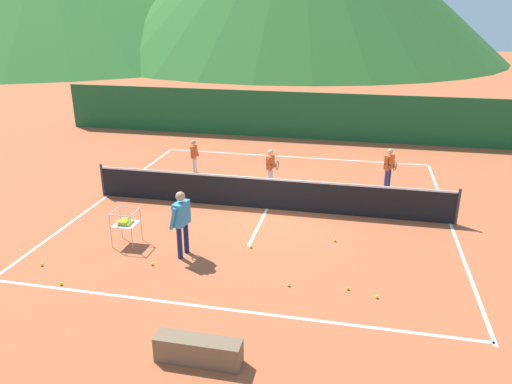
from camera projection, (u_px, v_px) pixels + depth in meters
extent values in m
plane|color=#B25633|center=(267.00, 209.00, 14.81)|extent=(120.00, 120.00, 0.00)
cube|color=white|center=(217.00, 308.00, 9.93)|extent=(10.43, 0.08, 0.01)
cube|color=white|center=(293.00, 157.00, 19.88)|extent=(10.43, 0.08, 0.01)
cube|color=white|center=(108.00, 195.00, 15.84)|extent=(0.08, 10.88, 0.01)
cube|color=white|center=(450.00, 224.00, 13.79)|extent=(0.08, 10.88, 0.01)
cube|color=white|center=(267.00, 209.00, 14.81)|extent=(0.08, 5.08, 0.01)
cylinder|color=#333338|center=(103.00, 180.00, 15.68)|extent=(0.08, 0.08, 1.05)
cylinder|color=#333338|center=(458.00, 207.00, 13.58)|extent=(0.08, 0.08, 1.05)
cube|color=black|center=(267.00, 194.00, 14.65)|extent=(10.60, 0.02, 0.92)
cube|color=white|center=(268.00, 179.00, 14.48)|extent=(10.60, 0.03, 0.06)
cylinder|color=#191E4C|center=(180.00, 243.00, 11.78)|extent=(0.12, 0.12, 0.82)
cylinder|color=#191E4C|center=(186.00, 237.00, 12.05)|extent=(0.12, 0.12, 0.82)
cube|color=#338CBF|center=(181.00, 213.00, 11.67)|extent=(0.31, 0.52, 0.57)
sphere|color=tan|center=(180.00, 196.00, 11.51)|extent=(0.23, 0.23, 0.23)
cylinder|color=#338CBF|center=(173.00, 219.00, 11.46)|extent=(0.23, 0.12, 0.56)
cylinder|color=#338CBF|center=(186.00, 210.00, 11.94)|extent=(0.18, 0.11, 0.56)
torus|color=#262628|center=(177.00, 211.00, 12.04)|extent=(0.07, 0.29, 0.29)
cylinder|color=black|center=(185.00, 212.00, 11.96)|extent=(0.22, 0.06, 0.03)
cylinder|color=silver|center=(195.00, 164.00, 17.98)|extent=(0.09, 0.09, 0.61)
cylinder|color=silver|center=(194.00, 166.00, 17.77)|extent=(0.09, 0.09, 0.61)
cube|color=#E55926|center=(194.00, 151.00, 17.69)|extent=(0.21, 0.38, 0.43)
sphere|color=tan|center=(194.00, 142.00, 17.58)|extent=(0.17, 0.17, 0.17)
cylinder|color=#E55926|center=(197.00, 150.00, 17.89)|extent=(0.17, 0.08, 0.42)
cylinder|color=#E55926|center=(194.00, 154.00, 17.50)|extent=(0.13, 0.08, 0.42)
cylinder|color=silver|center=(271.00, 176.00, 16.65)|extent=(0.10, 0.10, 0.64)
cylinder|color=silver|center=(269.00, 178.00, 16.43)|extent=(0.10, 0.10, 0.64)
cube|color=#E55926|center=(270.00, 162.00, 16.35)|extent=(0.22, 0.40, 0.45)
sphere|color=#DBAD84|center=(271.00, 152.00, 16.23)|extent=(0.18, 0.18, 0.18)
cylinder|color=#E55926|center=(274.00, 161.00, 16.53)|extent=(0.18, 0.09, 0.44)
cylinder|color=#E55926|center=(269.00, 165.00, 16.16)|extent=(0.14, 0.08, 0.44)
torus|color=#262628|center=(277.00, 165.00, 16.07)|extent=(0.06, 0.29, 0.29)
cylinder|color=black|center=(270.00, 165.00, 16.15)|extent=(0.22, 0.05, 0.03)
cylinder|color=navy|center=(389.00, 177.00, 16.54)|extent=(0.10, 0.10, 0.66)
cylinder|color=navy|center=(386.00, 179.00, 16.36)|extent=(0.10, 0.10, 0.66)
cube|color=#E55926|center=(389.00, 162.00, 16.25)|extent=(0.34, 0.43, 0.47)
sphere|color=#DBAD84|center=(390.00, 151.00, 16.13)|extent=(0.18, 0.18, 0.18)
cylinder|color=#E55926|center=(394.00, 161.00, 16.40)|extent=(0.19, 0.14, 0.45)
cylinder|color=#E55926|center=(387.00, 164.00, 16.08)|extent=(0.15, 0.12, 0.46)
torus|color=#262628|center=(395.00, 166.00, 15.92)|extent=(0.15, 0.27, 0.29)
cylinder|color=black|center=(388.00, 165.00, 16.07)|extent=(0.21, 0.12, 0.03)
cylinder|color=#B7B7BC|center=(121.00, 222.00, 12.79)|extent=(0.02, 0.02, 0.89)
cylinder|color=#B7B7BC|center=(141.00, 224.00, 12.68)|extent=(0.02, 0.02, 0.89)
cylinder|color=#B7B7BC|center=(111.00, 231.00, 12.28)|extent=(0.02, 0.02, 0.89)
cylinder|color=#B7B7BC|center=(132.00, 233.00, 12.17)|extent=(0.02, 0.02, 0.89)
cube|color=#B7B7BC|center=(126.00, 224.00, 12.45)|extent=(0.56, 0.56, 0.01)
cube|color=#B7B7BC|center=(130.00, 207.00, 12.58)|extent=(0.56, 0.02, 0.02)
cube|color=#B7B7BC|center=(119.00, 216.00, 12.07)|extent=(0.56, 0.02, 0.02)
cube|color=#B7B7BC|center=(114.00, 211.00, 12.38)|extent=(0.02, 0.56, 0.02)
cube|color=#B7B7BC|center=(135.00, 212.00, 12.27)|extent=(0.02, 0.56, 0.02)
sphere|color=yellow|center=(118.00, 224.00, 12.34)|extent=(0.07, 0.07, 0.07)
sphere|color=yellow|center=(120.00, 223.00, 12.40)|extent=(0.07, 0.07, 0.07)
sphere|color=yellow|center=(121.00, 222.00, 12.46)|extent=(0.07, 0.07, 0.07)
sphere|color=yellow|center=(122.00, 221.00, 12.51)|extent=(0.07, 0.07, 0.07)
sphere|color=yellow|center=(123.00, 220.00, 12.58)|extent=(0.07, 0.07, 0.07)
sphere|color=yellow|center=(121.00, 224.00, 12.33)|extent=(0.07, 0.07, 0.07)
sphere|color=yellow|center=(122.00, 224.00, 12.39)|extent=(0.07, 0.07, 0.07)
sphere|color=yellow|center=(123.00, 223.00, 12.44)|extent=(0.07, 0.07, 0.07)
sphere|color=yellow|center=(124.00, 222.00, 12.51)|extent=(0.07, 0.07, 0.07)
sphere|color=yellow|center=(126.00, 220.00, 12.56)|extent=(0.07, 0.07, 0.07)
sphere|color=yellow|center=(123.00, 225.00, 12.32)|extent=(0.07, 0.07, 0.07)
sphere|color=yellow|center=(124.00, 224.00, 12.37)|extent=(0.07, 0.07, 0.07)
sphere|color=yellow|center=(126.00, 223.00, 12.43)|extent=(0.07, 0.07, 0.07)
sphere|color=yellow|center=(127.00, 222.00, 12.50)|extent=(0.07, 0.07, 0.07)
sphere|color=yellow|center=(128.00, 221.00, 12.56)|extent=(0.07, 0.07, 0.07)
sphere|color=yellow|center=(126.00, 225.00, 12.31)|extent=(0.07, 0.07, 0.07)
sphere|color=yellow|center=(127.00, 224.00, 12.36)|extent=(0.07, 0.07, 0.07)
sphere|color=yellow|center=(128.00, 223.00, 12.42)|extent=(0.07, 0.07, 0.07)
sphere|color=yellow|center=(129.00, 222.00, 12.48)|extent=(0.07, 0.07, 0.07)
sphere|color=yellow|center=(130.00, 221.00, 12.54)|extent=(0.07, 0.07, 0.07)
sphere|color=yellow|center=(128.00, 225.00, 12.29)|extent=(0.07, 0.07, 0.07)
sphere|color=yellow|center=(129.00, 224.00, 12.35)|extent=(0.07, 0.07, 0.07)
sphere|color=yellow|center=(130.00, 223.00, 12.41)|extent=(0.07, 0.07, 0.07)
sphere|color=yellow|center=(132.00, 222.00, 12.47)|extent=(0.07, 0.07, 0.07)
sphere|color=yellow|center=(133.00, 221.00, 12.52)|extent=(0.07, 0.07, 0.07)
sphere|color=yellow|center=(119.00, 222.00, 12.33)|extent=(0.07, 0.07, 0.07)
sphere|color=yellow|center=(120.00, 221.00, 12.38)|extent=(0.07, 0.07, 0.07)
sphere|color=yellow|center=(121.00, 220.00, 12.44)|extent=(0.07, 0.07, 0.07)
sphere|color=yellow|center=(122.00, 219.00, 12.50)|extent=(0.07, 0.07, 0.07)
sphere|color=yellow|center=(123.00, 218.00, 12.56)|extent=(0.07, 0.07, 0.07)
sphere|color=yellow|center=(121.00, 223.00, 12.31)|extent=(0.07, 0.07, 0.07)
sphere|color=yellow|center=(122.00, 221.00, 12.37)|extent=(0.07, 0.07, 0.07)
sphere|color=yellow|center=(123.00, 220.00, 12.42)|extent=(0.07, 0.07, 0.07)
sphere|color=yellow|center=(124.00, 219.00, 12.49)|extent=(0.07, 0.07, 0.07)
sphere|color=yellow|center=(125.00, 219.00, 12.54)|extent=(0.07, 0.07, 0.07)
sphere|color=yellow|center=(123.00, 223.00, 12.29)|extent=(0.07, 0.07, 0.07)
sphere|color=yellow|center=(124.00, 222.00, 12.36)|extent=(0.07, 0.07, 0.07)
sphere|color=yellow|center=(126.00, 221.00, 12.41)|extent=(0.07, 0.07, 0.07)
sphere|color=yellow|center=(127.00, 220.00, 12.48)|extent=(0.07, 0.07, 0.07)
sphere|color=yellow|center=(128.00, 219.00, 12.54)|extent=(0.07, 0.07, 0.07)
sphere|color=yellow|center=(125.00, 223.00, 12.28)|extent=(0.07, 0.07, 0.07)
sphere|color=yellow|center=(127.00, 222.00, 12.34)|extent=(0.07, 0.07, 0.07)
sphere|color=yellow|center=(128.00, 221.00, 12.40)|extent=(0.07, 0.07, 0.07)
sphere|color=yellow|center=(335.00, 240.00, 12.73)|extent=(0.07, 0.07, 0.07)
sphere|color=yellow|center=(348.00, 288.00, 10.57)|extent=(0.07, 0.07, 0.07)
sphere|color=yellow|center=(42.00, 265.00, 11.54)|extent=(0.07, 0.07, 0.07)
sphere|color=yellow|center=(251.00, 247.00, 12.40)|extent=(0.07, 0.07, 0.07)
sphere|color=yellow|center=(377.00, 297.00, 10.26)|extent=(0.07, 0.07, 0.07)
sphere|color=yellow|center=(61.00, 284.00, 10.75)|extent=(0.07, 0.07, 0.07)
sphere|color=yellow|center=(289.00, 285.00, 10.70)|extent=(0.07, 0.07, 0.07)
sphere|color=yellow|center=(152.00, 264.00, 11.57)|extent=(0.07, 0.07, 0.07)
cube|color=#1E5B2D|center=(303.00, 116.00, 22.27)|extent=(22.95, 0.08, 2.12)
cube|color=brown|center=(198.00, 350.00, 8.37)|extent=(1.50, 0.36, 0.46)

